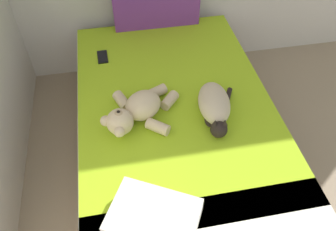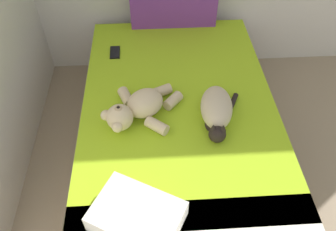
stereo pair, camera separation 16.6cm
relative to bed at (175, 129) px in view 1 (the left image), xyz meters
The scene contains 5 objects.
bed is the anchor object (origin of this frame).
cat 0.41m from the bed, 32.17° to the right, with size 0.29×0.42×0.15m.
teddy_bear 0.42m from the bed, 160.67° to the right, with size 0.50×0.43×0.17m.
cell_phone 0.75m from the bed, 127.47° to the left, with size 0.08×0.15×0.01m.
throw_pillow 0.87m from the bed, 108.61° to the right, with size 0.40×0.28×0.11m, color white.
Camera 1 is at (0.75, 1.71, 2.02)m, focal length 36.08 mm.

